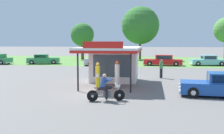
% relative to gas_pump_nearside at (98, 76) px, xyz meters
% --- Properties ---
extents(ground_plane, '(300.00, 300.00, 0.00)m').
position_rel_gas_pump_nearside_xyz_m(ground_plane, '(0.27, -1.60, -0.88)').
color(ground_plane, slate).
extents(grass_verge_strip, '(120.00, 24.00, 0.01)m').
position_rel_gas_pump_nearside_xyz_m(grass_verge_strip, '(0.27, 28.40, -0.87)').
color(grass_verge_strip, '#56843D').
rests_on(grass_verge_strip, ground).
extents(service_station_kiosk, '(4.53, 7.23, 3.42)m').
position_rel_gas_pump_nearside_xyz_m(service_station_kiosk, '(0.72, 3.16, 0.88)').
color(service_station_kiosk, silver).
rests_on(service_station_kiosk, ground).
extents(gas_pump_nearside, '(0.44, 0.44, 1.92)m').
position_rel_gas_pump_nearside_xyz_m(gas_pump_nearside, '(0.00, 0.00, 0.00)').
color(gas_pump_nearside, slate).
rests_on(gas_pump_nearside, ground).
extents(gas_pump_offside, '(0.44, 0.44, 2.05)m').
position_rel_gas_pump_nearside_xyz_m(gas_pump_offside, '(1.44, 0.00, 0.06)').
color(gas_pump_offside, slate).
rests_on(gas_pump_offside, ground).
extents(motorcycle_with_rider, '(2.13, 0.88, 1.58)m').
position_rel_gas_pump_nearside_xyz_m(motorcycle_with_rider, '(1.29, -3.98, -0.22)').
color(motorcycle_with_rider, black).
rests_on(motorcycle_with_rider, ground).
extents(featured_classic_sedan, '(4.96, 2.24, 1.50)m').
position_rel_gas_pump_nearside_xyz_m(featured_classic_sedan, '(8.12, -1.68, -0.21)').
color(featured_classic_sedan, '#19479E').
rests_on(featured_classic_sedan, ground).
extents(parked_car_back_row_centre_right, '(5.07, 2.34, 1.47)m').
position_rel_gas_pump_nearside_xyz_m(parked_car_back_row_centre_right, '(11.83, 20.36, -0.21)').
color(parked_car_back_row_centre_right, '#7AC6D1').
rests_on(parked_car_back_row_centre_right, ground).
extents(parked_car_back_row_far_right, '(5.23, 3.08, 1.46)m').
position_rel_gas_pump_nearside_xyz_m(parked_car_back_row_far_right, '(-12.65, 19.24, -0.21)').
color(parked_car_back_row_far_right, '#2D844C').
rests_on(parked_car_back_row_far_right, ground).
extents(parked_car_back_row_centre_left, '(5.60, 1.97, 1.51)m').
position_rel_gas_pump_nearside_xyz_m(parked_car_back_row_centre_left, '(5.43, 19.27, -0.19)').
color(parked_car_back_row_centre_left, red).
rests_on(parked_car_back_row_centre_left, ground).
extents(parked_car_back_row_far_left, '(5.81, 3.26, 1.61)m').
position_rel_gas_pump_nearside_xyz_m(parked_car_back_row_far_left, '(-3.05, 18.15, -0.15)').
color(parked_car_back_row_far_left, '#B7B7BC').
rests_on(parked_car_back_row_far_left, ground).
extents(bystander_chatting_near_pumps, '(0.38, 0.38, 1.76)m').
position_rel_gas_pump_nearside_xyz_m(bystander_chatting_near_pumps, '(4.77, 6.08, 0.07)').
color(bystander_chatting_near_pumps, black).
rests_on(bystander_chatting_near_pumps, ground).
extents(tree_oak_far_left, '(7.16, 7.16, 10.06)m').
position_rel_gas_pump_nearside_xyz_m(tree_oak_far_left, '(1.70, 31.54, 5.45)').
color(tree_oak_far_left, brown).
rests_on(tree_oak_far_left, ground).
extents(tree_oak_far_right, '(4.43, 4.43, 6.94)m').
position_rel_gas_pump_nearside_xyz_m(tree_oak_far_right, '(-9.33, 29.89, 3.81)').
color(tree_oak_far_right, brown).
rests_on(tree_oak_far_right, ground).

